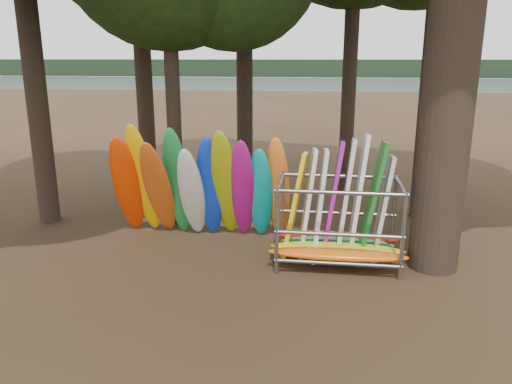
# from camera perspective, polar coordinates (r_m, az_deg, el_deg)

# --- Properties ---
(ground) EXTENTS (120.00, 120.00, 0.00)m
(ground) POSITION_cam_1_polar(r_m,az_deg,el_deg) (11.15, -4.97, -8.84)
(ground) COLOR #47331E
(ground) RESTS_ON ground
(lake) EXTENTS (160.00, 160.00, 0.00)m
(lake) POSITION_cam_1_polar(r_m,az_deg,el_deg) (70.11, 5.94, 11.39)
(lake) COLOR gray
(lake) RESTS_ON ground
(far_shore) EXTENTS (160.00, 4.00, 4.00)m
(far_shore) POSITION_cam_1_polar(r_m,az_deg,el_deg) (119.98, 6.82, 13.86)
(far_shore) COLOR black
(far_shore) RESTS_ON ground
(kayak_row) EXTENTS (4.62, 1.81, 3.15)m
(kayak_row) POSITION_cam_1_polar(r_m,az_deg,el_deg) (12.59, -6.69, 0.55)
(kayak_row) COLOR #EA3304
(kayak_row) RESTS_ON ground
(storage_rack) EXTENTS (3.03, 1.63, 2.93)m
(storage_rack) POSITION_cam_1_polar(r_m,az_deg,el_deg) (11.30, 9.35, -3.67)
(storage_rack) COLOR slate
(storage_rack) RESTS_ON ground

